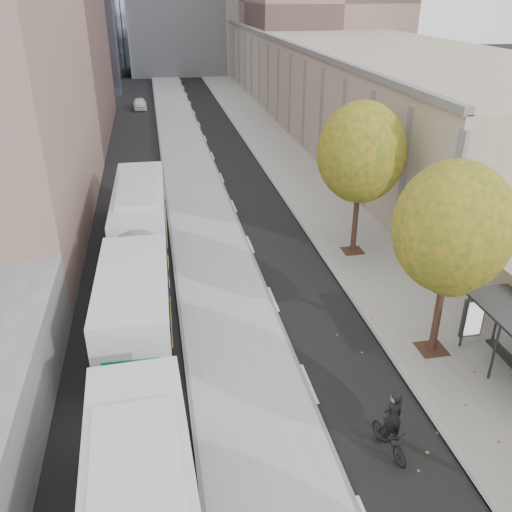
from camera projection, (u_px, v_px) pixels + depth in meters
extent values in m
cube|color=#A2A2A2|center=(193.00, 183.00, 39.32)|extent=(4.25, 150.00, 0.15)
cube|color=gray|center=(300.00, 177.00, 40.67)|extent=(4.75, 150.00, 0.08)
cube|color=tan|center=(330.00, 68.00, 66.33)|extent=(18.00, 92.00, 8.00)
cylinder|color=black|center=(438.00, 314.00, 20.49)|extent=(0.28, 0.28, 3.24)
sphere|color=#26511C|center=(453.00, 228.00, 18.90)|extent=(4.20, 4.20, 4.20)
cylinder|color=black|center=(355.00, 222.00, 28.37)|extent=(0.28, 0.28, 3.38)
sphere|color=#26511C|center=(361.00, 152.00, 26.72)|extent=(4.40, 4.40, 4.40)
cube|color=silver|center=(139.00, 248.00, 26.10)|extent=(3.05, 18.49, 3.07)
cube|color=black|center=(138.00, 237.00, 25.84)|extent=(3.10, 17.75, 1.07)
cube|color=#026443|center=(139.00, 373.00, 18.17)|extent=(1.95, 0.10, 1.19)
imported|color=black|center=(390.00, 439.00, 16.36)|extent=(0.84, 1.89, 1.09)
imported|color=black|center=(393.00, 417.00, 15.98)|extent=(0.74, 0.56, 1.84)
sphere|color=#5A8942|center=(395.00, 399.00, 15.67)|extent=(0.28, 0.28, 0.28)
imported|color=silver|center=(140.00, 104.00, 63.15)|extent=(1.57, 3.72, 1.25)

